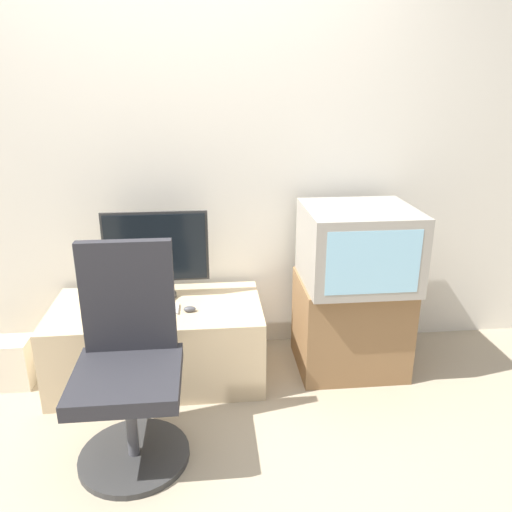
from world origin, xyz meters
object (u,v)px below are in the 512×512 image
at_px(main_monitor, 156,254).
at_px(cardboard_box_lower, 7,363).
at_px(crt_tv, 358,246).
at_px(mouse, 190,309).
at_px(office_chair, 129,371).
at_px(keyboard, 151,310).

bearing_deg(main_monitor, cardboard_box_lower, -171.38).
height_order(crt_tv, cardboard_box_lower, crt_tv).
height_order(mouse, crt_tv, crt_tv).
bearing_deg(office_chair, crt_tv, 26.45).
distance_m(office_chair, cardboard_box_lower, 1.01).
distance_m(main_monitor, keyboard, 0.31).
bearing_deg(crt_tv, office_chair, -153.55).
bearing_deg(mouse, crt_tv, 4.38).
xyz_separation_m(mouse, office_chair, (-0.25, -0.52, -0.04)).
height_order(keyboard, crt_tv, crt_tv).
bearing_deg(main_monitor, keyboard, -99.92).
relative_size(crt_tv, office_chair, 0.61).
bearing_deg(cardboard_box_lower, mouse, -4.57).
xyz_separation_m(main_monitor, crt_tv, (1.11, -0.14, 0.06)).
distance_m(keyboard, office_chair, 0.55).
distance_m(main_monitor, crt_tv, 1.12).
bearing_deg(keyboard, cardboard_box_lower, 176.14).
height_order(keyboard, mouse, mouse).
height_order(keyboard, office_chair, office_chair).
relative_size(crt_tv, cardboard_box_lower, 2.13).
relative_size(office_chair, cardboard_box_lower, 3.51).
height_order(crt_tv, office_chair, crt_tv).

